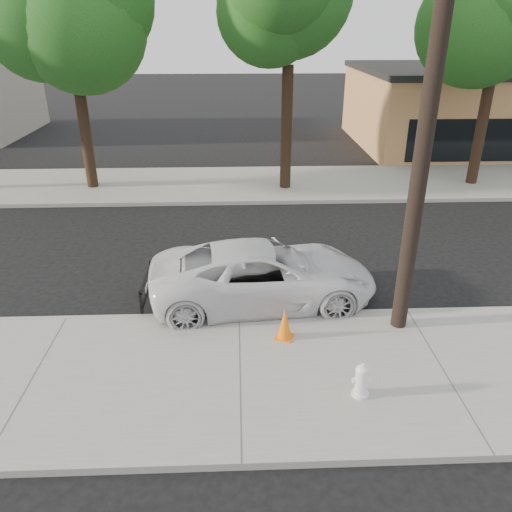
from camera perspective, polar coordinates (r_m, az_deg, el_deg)
name	(u,v)px	position (r m, az deg, el deg)	size (l,w,h in m)	color
ground	(238,278)	(13.69, -2.02, -2.50)	(120.00, 120.00, 0.00)	black
near_sidewalk	(240,376)	(10.03, -1.83, -13.58)	(90.00, 4.40, 0.15)	gray
far_sidewalk	(237,184)	(21.56, -2.21, 8.23)	(90.00, 5.00, 0.15)	gray
curb_near	(239,316)	(11.83, -1.94, -6.90)	(90.00, 0.12, 0.16)	#9E9B93
utility_pole	(427,119)	(10.22, 19.00, 14.55)	(1.40, 0.34, 9.00)	black
tree_b	(74,28)	(21.00, -20.03, 23.27)	(4.34, 4.20, 8.45)	black
tree_c	(296,5)	(19.90, 4.61, 26.71)	(4.96, 4.80, 9.55)	black
tree_d	(508,22)	(22.52, 26.88, 22.78)	(4.50, 4.35, 8.75)	black
police_cruiser	(263,274)	(12.21, 0.84, -2.09)	(2.53, 5.49, 1.52)	white
fire_hydrant	(361,381)	(9.50, 11.96, -13.80)	(0.34, 0.32, 0.65)	white
traffic_cone	(285,324)	(10.79, 3.30, -7.76)	(0.47, 0.47, 0.71)	orange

